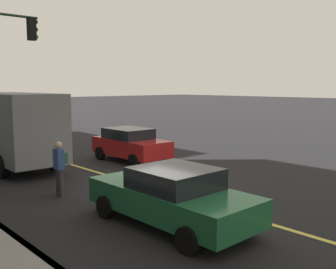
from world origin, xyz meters
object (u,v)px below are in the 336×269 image
Objects in this scene: truck_gray at (5,127)px; pedestrian_with_backpack at (60,164)px; car_red at (130,144)px; car_green at (172,196)px.

pedestrian_with_backpack is (-6.20, 0.59, -0.66)m from truck_gray.
truck_gray is at bearing 56.18° from car_red.
car_red is (7.41, -4.32, 0.05)m from car_green.
car_red is 5.56m from truck_gray.
car_green is 2.64× the size of pedestrian_with_backpack.
car_red is at bearing -30.24° from car_green.
truck_gray reaches higher than car_green.
truck_gray reaches higher than pedestrian_with_backpack.
pedestrian_with_backpack is (-3.14, 5.15, 0.23)m from car_red.
car_green is 1.17× the size of car_red.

